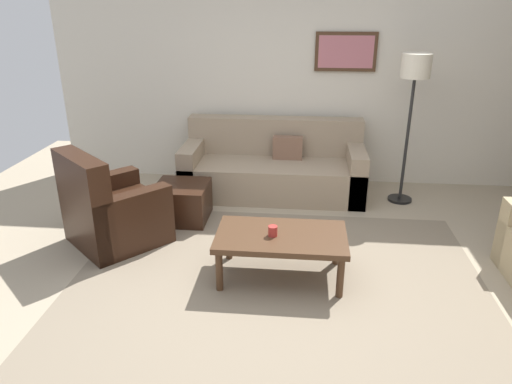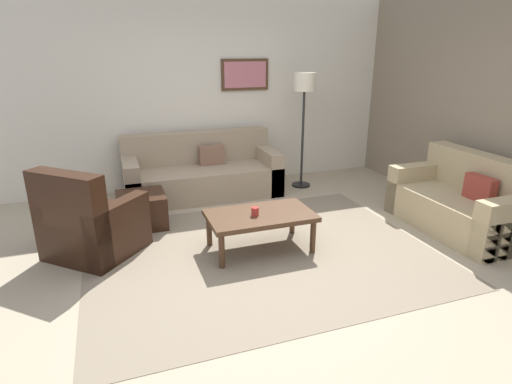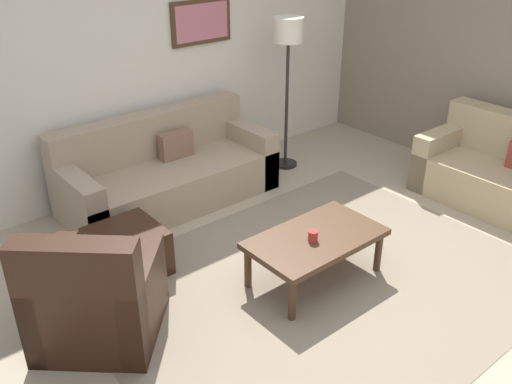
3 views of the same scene
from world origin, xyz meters
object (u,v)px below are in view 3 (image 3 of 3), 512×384
(framed_artwork, at_px, (201,22))
(ottoman, at_px, (128,251))
(couch_main, at_px, (165,173))
(lamp_standing, at_px, (288,46))
(armchair_leather, at_px, (96,304))
(cup, at_px, (313,236))
(couch_loveseat, at_px, (505,175))
(coffee_table, at_px, (316,241))

(framed_artwork, bearing_deg, ottoman, -142.40)
(couch_main, distance_m, lamp_standing, 1.90)
(couch_main, relative_size, armchair_leather, 1.93)
(lamp_standing, bearing_deg, framed_artwork, 140.24)
(couch_main, xyz_separation_m, lamp_standing, (1.53, -0.17, 1.11))
(armchair_leather, height_order, framed_artwork, framed_artwork)
(cup, bearing_deg, lamp_standing, 52.76)
(couch_loveseat, bearing_deg, framed_artwork, 123.92)
(ottoman, height_order, framed_artwork, framed_artwork)
(framed_artwork, bearing_deg, coffee_table, -104.67)
(couch_loveseat, xyz_separation_m, coffee_table, (-2.45, 0.28, 0.06))
(couch_main, bearing_deg, lamp_standing, -6.42)
(armchair_leather, relative_size, lamp_standing, 0.66)
(couch_loveseat, bearing_deg, armchair_leather, 169.93)
(ottoman, relative_size, lamp_standing, 0.33)
(framed_artwork, bearing_deg, armchair_leather, -139.71)
(cup, bearing_deg, couch_main, 93.41)
(lamp_standing, xyz_separation_m, framed_artwork, (-0.71, 0.59, 0.25))
(coffee_table, height_order, lamp_standing, lamp_standing)
(cup, distance_m, lamp_standing, 2.52)
(couch_main, relative_size, coffee_table, 1.98)
(armchair_leather, distance_m, coffee_table, 1.75)
(coffee_table, xyz_separation_m, framed_artwork, (0.63, 2.42, 1.30))
(couch_loveseat, xyz_separation_m, ottoman, (-3.57, 1.34, -0.10))
(cup, xyz_separation_m, lamp_standing, (1.41, 1.86, 0.95))
(armchair_leather, bearing_deg, framed_artwork, 40.29)
(couch_main, height_order, armchair_leather, armchair_leather)
(couch_main, height_order, lamp_standing, lamp_standing)
(couch_loveseat, relative_size, lamp_standing, 0.93)
(cup, bearing_deg, framed_artwork, 74.01)
(cup, distance_m, framed_artwork, 2.82)
(lamp_standing, height_order, framed_artwork, framed_artwork)
(couch_loveseat, relative_size, armchair_leather, 1.40)
(armchair_leather, height_order, ottoman, armchair_leather)
(couch_loveseat, distance_m, coffee_table, 2.46)
(coffee_table, height_order, framed_artwork, framed_artwork)
(armchair_leather, height_order, cup, armchair_leather)
(couch_main, xyz_separation_m, couch_loveseat, (2.64, -2.28, 0.01))
(framed_artwork, bearing_deg, lamp_standing, -39.76)
(coffee_table, bearing_deg, armchair_leather, 164.98)
(framed_artwork, bearing_deg, couch_loveseat, -56.08)
(couch_loveseat, bearing_deg, lamp_standing, 117.65)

